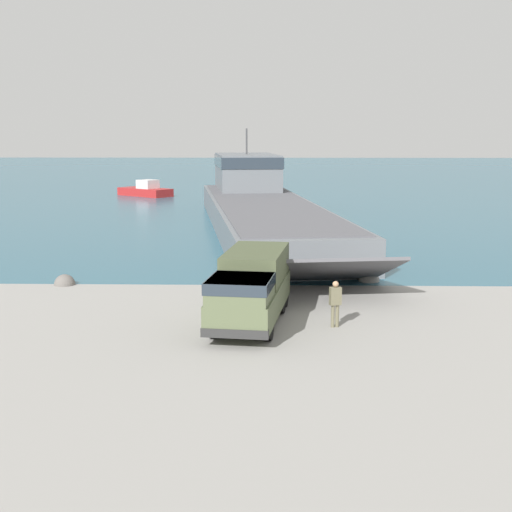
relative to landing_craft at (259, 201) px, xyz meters
name	(u,v)px	position (x,y,z in m)	size (l,w,h in m)	color
ground_plane	(247,312)	(0.12, -29.34, -1.91)	(240.00, 240.00, 0.00)	gray
water_surface	(267,176)	(0.12, 66.02, -1.90)	(240.00, 180.00, 0.01)	#285B70
landing_craft	(259,201)	(0.00, 0.00, 0.00)	(13.16, 44.92, 7.83)	slate
military_truck	(251,287)	(0.35, -31.01, -0.45)	(3.28, 7.63, 2.73)	#566042
soldier_on_ramp	(335,300)	(3.62, -31.61, -0.84)	(0.49, 0.35, 1.82)	#6B664C
moored_boat_a	(146,191)	(-14.00, 25.97, -1.27)	(7.09, 6.38, 1.92)	#B22323
shoreline_rock_a	(68,283)	(-9.11, -23.70, -1.91)	(0.60, 0.60, 0.60)	#66605B
shoreline_rock_b	(65,285)	(-9.13, -24.14, -1.91)	(1.05, 1.05, 1.05)	#66605B
shoreline_rock_c	(369,281)	(6.10, -22.87, -1.91)	(1.08, 1.08, 1.08)	gray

